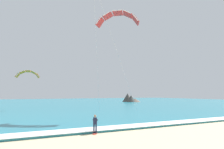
{
  "coord_description": "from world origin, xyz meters",
  "views": [
    {
      "loc": [
        -9.07,
        -3.91,
        3.64
      ],
      "look_at": [
        1.77,
        17.85,
        5.9
      ],
      "focal_mm": 32.74,
      "sensor_mm": 36.0,
      "label": 1
    }
  ],
  "objects": [
    {
      "name": "kite_primary",
      "position": [
        5.38,
        23.18,
        15.44
      ],
      "size": [
        10.42,
        11.5,
        15.27
      ],
      "color": "red"
    },
    {
      "name": "headland_right",
      "position": [
        35.44,
        68.35,
        1.46
      ],
      "size": [
        6.44,
        8.32,
        3.67
      ],
      "color": "#47423D",
      "rests_on": "ground"
    },
    {
      "name": "kite_distant",
      "position": [
        -5.79,
        43.83,
        8.03
      ],
      "size": [
        4.95,
        1.89,
        1.81
      ],
      "color": "orange"
    },
    {
      "name": "kitesurfer",
      "position": [
        -1.99,
        13.78,
        0.94
      ],
      "size": [
        0.67,
        0.67,
        1.69
      ],
      "color": "#191E38",
      "rests_on": "ground"
    },
    {
      "name": "surf_foam",
      "position": [
        0.0,
        14.85,
        0.22
      ],
      "size": [
        200.0,
        2.23,
        0.04
      ],
      "primitive_type": "cube",
      "color": "white",
      "rests_on": "sea"
    },
    {
      "name": "sea",
      "position": [
        0.0,
        73.85,
        0.1
      ],
      "size": [
        200.0,
        120.0,
        0.2
      ],
      "primitive_type": "cube",
      "color": "teal",
      "rests_on": "ground"
    },
    {
      "name": "surfboard",
      "position": [
        -1.99,
        13.77,
        0.03
      ],
      "size": [
        1.04,
        1.44,
        0.09
      ],
      "color": "#E04C38",
      "rests_on": "ground"
    }
  ]
}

